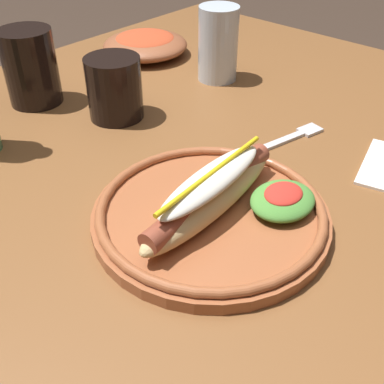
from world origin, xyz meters
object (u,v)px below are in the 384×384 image
side_bowl (145,44)px  hot_dog_plate (215,208)px  soda_cup (114,88)px  fork (296,136)px  extra_cup (31,67)px  water_cup (218,44)px

side_bowl → hot_dog_plate: bearing=-125.1°
soda_cup → side_bowl: size_ratio=0.57×
fork → soda_cup: bearing=131.4°
extra_cup → side_bowl: 0.29m
side_bowl → water_cup: bearing=-88.1°
extra_cup → fork: bearing=-64.1°
water_cup → soda_cup: bearing=174.0°
hot_dog_plate → soda_cup: bearing=71.1°
water_cup → side_bowl: 0.20m
water_cup → side_bowl: water_cup is taller
water_cup → extra_cup: bearing=149.4°
soda_cup → water_cup: bearing=-6.0°
extra_cup → side_bowl: bearing=4.3°
fork → side_bowl: 0.44m
soda_cup → hot_dog_plate: bearing=-108.9°
hot_dog_plate → extra_cup: size_ratio=2.25×
hot_dog_plate → side_bowl: (0.33, 0.47, 0.00)m
water_cup → extra_cup: size_ratio=1.07×
soda_cup → extra_cup: size_ratio=0.80×
extra_cup → soda_cup: bearing=-68.6°
soda_cup → water_cup: size_ratio=0.74×
soda_cup → side_bowl: bearing=36.7°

